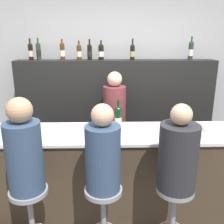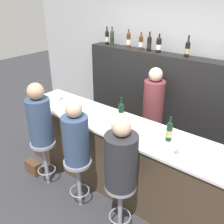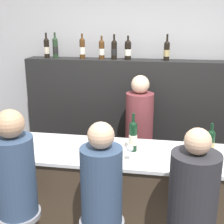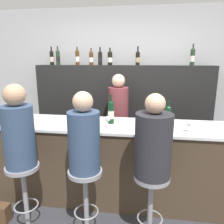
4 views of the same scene
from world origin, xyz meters
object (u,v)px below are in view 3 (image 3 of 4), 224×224
at_px(wine_bottle_counter_1, 211,143).
at_px(guest_seated_right, 194,190).
at_px(wine_bottle_backbar_5, 128,50).
at_px(guest_seated_middle, 101,180).
at_px(wine_glass_0, 130,149).
at_px(metal_bowl, 2,141).
at_px(wine_bottle_counter_0, 133,136).
at_px(wine_bottle_backbar_0, 47,48).
at_px(wine_bottle_backbar_4, 114,49).
at_px(bartender, 139,144).
at_px(wine_bottle_backbar_3, 102,49).
at_px(wine_bottle_backbar_2, 82,48).
at_px(wine_bottle_backbar_6, 167,50).
at_px(guest_seated_left, 14,169).
at_px(wine_bottle_backbar_1, 55,47).

distance_m(wine_bottle_counter_1, guest_seated_right, 0.68).
relative_size(wine_bottle_counter_1, wine_bottle_backbar_5, 1.04).
relative_size(wine_bottle_counter_1, guest_seated_middle, 0.38).
bearing_deg(wine_glass_0, metal_bowl, 171.85).
height_order(wine_bottle_counter_0, guest_seated_right, guest_seated_right).
bearing_deg(wine_bottle_backbar_0, wine_glass_0, -49.44).
relative_size(wine_bottle_backbar_4, bartender, 0.20).
height_order(wine_bottle_counter_0, guest_seated_middle, guest_seated_middle).
distance_m(wine_bottle_backbar_0, wine_bottle_backbar_3, 0.70).
bearing_deg(wine_bottle_backbar_4, wine_glass_0, -75.76).
bearing_deg(wine_glass_0, wine_bottle_backbar_5, 97.74).
xyz_separation_m(wine_bottle_backbar_3, guest_seated_middle, (0.36, -1.86, -0.73)).
distance_m(wine_bottle_backbar_2, wine_glass_0, 1.75).
distance_m(wine_bottle_backbar_6, metal_bowl, 2.09).
height_order(wine_bottle_backbar_5, wine_bottle_backbar_6, wine_bottle_backbar_6).
relative_size(wine_glass_0, bartender, 0.10).
bearing_deg(wine_bottle_backbar_2, guest_seated_left, -91.46).
bearing_deg(wine_bottle_backbar_3, wine_bottle_counter_1, -45.68).
height_order(wine_bottle_counter_0, wine_glass_0, wine_bottle_counter_0).
xyz_separation_m(wine_bottle_backbar_2, bartender, (0.75, -0.37, -1.06)).
xyz_separation_m(wine_bottle_backbar_1, wine_bottle_backbar_4, (0.74, 0.00, -0.01)).
height_order(wine_bottle_backbar_0, metal_bowl, wine_bottle_backbar_0).
xyz_separation_m(wine_bottle_counter_1, wine_bottle_backbar_0, (-1.89, 1.21, 0.66)).
relative_size(guest_seated_left, bartender, 0.54).
bearing_deg(guest_seated_right, metal_bowl, 160.47).
bearing_deg(wine_bottle_backbar_5, wine_bottle_backbar_4, 180.00).
height_order(wine_bottle_backbar_0, guest_seated_right, wine_bottle_backbar_0).
height_order(wine_bottle_backbar_6, bartender, wine_bottle_backbar_6).
bearing_deg(wine_bottle_backbar_0, wine_bottle_backbar_1, -0.00).
xyz_separation_m(wine_bottle_backbar_3, wine_bottle_backbar_6, (0.78, 0.00, 0.00)).
relative_size(wine_bottle_backbar_5, wine_bottle_backbar_6, 0.93).
height_order(wine_bottle_backbar_2, wine_glass_0, wine_bottle_backbar_2).
height_order(wine_bottle_backbar_3, wine_bottle_backbar_4, wine_bottle_backbar_4).
relative_size(guest_seated_left, guest_seated_right, 1.08).
relative_size(wine_bottle_backbar_0, wine_bottle_backbar_4, 1.04).
height_order(wine_bottle_backbar_6, wine_glass_0, wine_bottle_backbar_6).
xyz_separation_m(wine_bottle_backbar_6, metal_bowl, (-1.50, -1.25, -0.74)).
bearing_deg(wine_bottle_backbar_0, wine_bottle_backbar_6, 0.00).
bearing_deg(wine_bottle_counter_0, wine_bottle_backbar_2, 122.18).
distance_m(wine_bottle_backbar_5, wine_glass_0, 1.59).
bearing_deg(wine_bottle_counter_1, wine_bottle_backbar_0, 147.28).
height_order(wine_bottle_counter_0, wine_bottle_counter_1, wine_bottle_counter_0).
bearing_deg(wine_bottle_backbar_4, wine_bottle_backbar_5, -0.00).
distance_m(wine_bottle_backbar_4, bartender, 1.17).
bearing_deg(bartender, wine_bottle_backbar_0, 162.96).
height_order(wine_bottle_backbar_0, guest_seated_left, wine_bottle_backbar_0).
relative_size(wine_bottle_counter_0, wine_bottle_backbar_3, 1.26).
bearing_deg(guest_seated_middle, wine_bottle_backbar_0, 119.87).
relative_size(wine_bottle_counter_1, wine_bottle_backbar_1, 0.94).
distance_m(wine_bottle_backbar_0, wine_bottle_backbar_2, 0.46).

